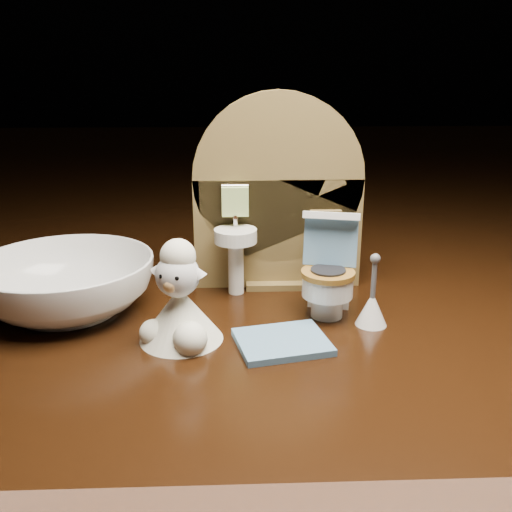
{
  "coord_description": "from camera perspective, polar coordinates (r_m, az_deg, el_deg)",
  "views": [
    {
      "loc": [
        -0.03,
        -0.36,
        0.17
      ],
      "look_at": [
        -0.02,
        -0.0,
        0.05
      ],
      "focal_mm": 40.0,
      "sensor_mm": 36.0,
      "label": 1
    }
  ],
  "objects": [
    {
      "name": "backdrop_panel",
      "position": [
        0.44,
        2.11,
        5.22
      ],
      "size": [
        0.13,
        0.05,
        0.15
      ],
      "color": "brown",
      "rests_on": "ground"
    },
    {
      "name": "toy_toilet",
      "position": [
        0.4,
        7.29,
        -2.07
      ],
      "size": [
        0.04,
        0.05,
        0.07
      ],
      "rotation": [
        0.0,
        0.0,
        -0.23
      ],
      "color": "white",
      "rests_on": "ground"
    },
    {
      "name": "bath_mat",
      "position": [
        0.36,
        2.64,
        -8.58
      ],
      "size": [
        0.06,
        0.06,
        0.0
      ],
      "primitive_type": "cube",
      "rotation": [
        0.0,
        0.0,
        0.22
      ],
      "color": "#5882A3",
      "rests_on": "ground"
    },
    {
      "name": "toilet_brush",
      "position": [
        0.39,
        11.52,
        -4.96
      ],
      "size": [
        0.02,
        0.02,
        0.05
      ],
      "color": "white",
      "rests_on": "ground"
    },
    {
      "name": "plush_lamb",
      "position": [
        0.36,
        -7.66,
        -4.98
      ],
      "size": [
        0.05,
        0.06,
        0.07
      ],
      "rotation": [
        0.0,
        0.0,
        -0.34
      ],
      "color": "white",
      "rests_on": "ground"
    },
    {
      "name": "ceramic_bowl",
      "position": [
        0.43,
        -18.45,
        -2.78
      ],
      "size": [
        0.15,
        0.15,
        0.04
      ],
      "primitive_type": "imported",
      "rotation": [
        0.0,
        0.0,
        0.29
      ],
      "color": "white",
      "rests_on": "ground"
    }
  ]
}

